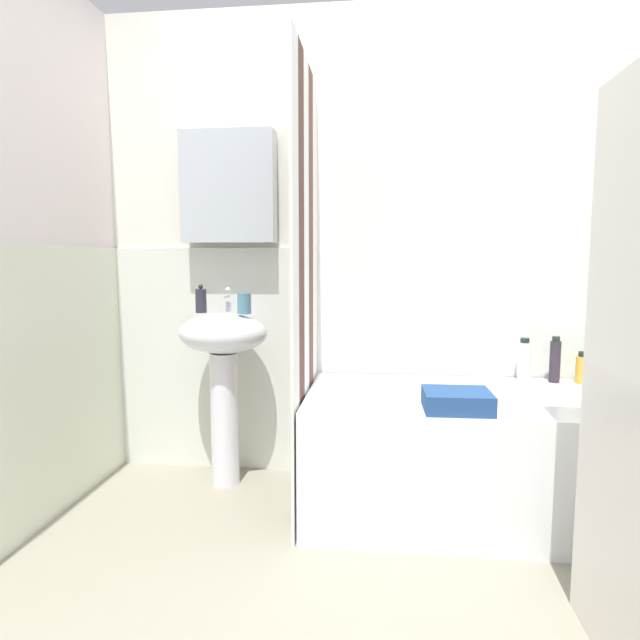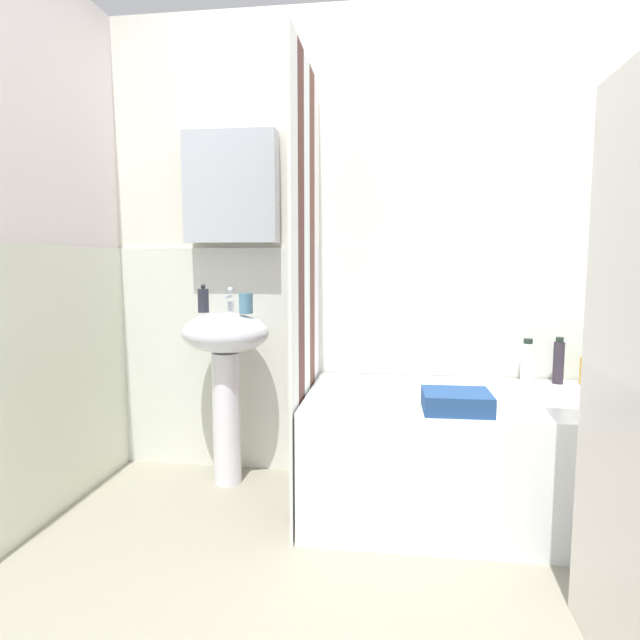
# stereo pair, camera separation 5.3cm
# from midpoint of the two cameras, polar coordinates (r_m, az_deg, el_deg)

# --- Properties ---
(wall_back_tiled) EXTENTS (3.60, 0.18, 2.40)m
(wall_back_tiled) POSITION_cam_midpoint_polar(r_m,az_deg,el_deg) (2.78, 8.56, 6.47)
(wall_back_tiled) COLOR silver
(wall_back_tiled) RESTS_ON ground_plane
(sink) EXTENTS (0.44, 0.34, 0.87)m
(sink) POSITION_cam_midpoint_polar(r_m,az_deg,el_deg) (2.71, -9.53, -4.18)
(sink) COLOR white
(sink) RESTS_ON ground_plane
(faucet) EXTENTS (0.03, 0.12, 0.12)m
(faucet) POSITION_cam_midpoint_polar(r_m,az_deg,el_deg) (2.75, -9.13, 2.18)
(faucet) COLOR silver
(faucet) RESTS_ON sink
(soap_dispenser) EXTENTS (0.05, 0.05, 0.14)m
(soap_dispenser) POSITION_cam_midpoint_polar(r_m,az_deg,el_deg) (2.72, -11.84, 2.10)
(soap_dispenser) COLOR #292935
(soap_dispenser) RESTS_ON sink
(toothbrush_cup) EXTENTS (0.07, 0.07, 0.10)m
(toothbrush_cup) POSITION_cam_midpoint_polar(r_m,az_deg,el_deg) (2.63, -7.36, 1.79)
(toothbrush_cup) COLOR teal
(toothbrush_cup) RESTS_ON sink
(bathtub) EXTENTS (1.50, 0.76, 0.54)m
(bathtub) POSITION_cam_midpoint_polar(r_m,az_deg,el_deg) (2.54, 17.04, -13.72)
(bathtub) COLOR white
(bathtub) RESTS_ON ground_plane
(shower_curtain) EXTENTS (0.01, 0.76, 2.00)m
(shower_curtain) POSITION_cam_midpoint_polar(r_m,az_deg,el_deg) (2.38, -0.88, 3.18)
(shower_curtain) COLOR white
(shower_curtain) RESTS_ON ground_plane
(body_wash_bottle) EXTENTS (0.07, 0.07, 0.21)m
(body_wash_bottle) POSITION_cam_midpoint_polar(r_m,az_deg,el_deg) (2.92, 29.01, -4.03)
(body_wash_bottle) COLOR #297757
(body_wash_bottle) RESTS_ON bathtub
(conditioner_bottle) EXTENTS (0.06, 0.06, 0.15)m
(conditioner_bottle) POSITION_cam_midpoint_polar(r_m,az_deg,el_deg) (2.85, 27.12, -4.78)
(conditioner_bottle) COLOR gold
(conditioner_bottle) RESTS_ON bathtub
(lotion_bottle) EXTENTS (0.05, 0.05, 0.23)m
(lotion_bottle) POSITION_cam_midpoint_polar(r_m,az_deg,el_deg) (2.81, 24.67, -4.07)
(lotion_bottle) COLOR #2E2630
(lotion_bottle) RESTS_ON bathtub
(shampoo_bottle) EXTENTS (0.06, 0.06, 0.21)m
(shampoo_bottle) POSITION_cam_midpoint_polar(r_m,az_deg,el_deg) (2.81, 21.81, -4.12)
(shampoo_bottle) COLOR white
(shampoo_bottle) RESTS_ON bathtub
(towel_folded) EXTENTS (0.27, 0.23, 0.08)m
(towel_folded) POSITION_cam_midpoint_polar(r_m,az_deg,el_deg) (2.19, 15.08, -8.41)
(towel_folded) COLOR navy
(towel_folded) RESTS_ON bathtub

